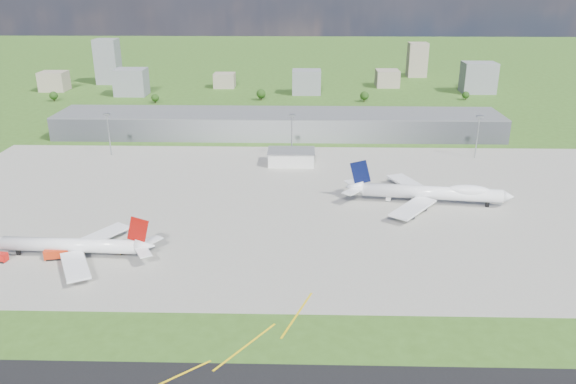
{
  "coord_description": "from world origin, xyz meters",
  "views": [
    {
      "loc": [
        15.85,
        -209.31,
        101.52
      ],
      "look_at": [
        9.85,
        31.5,
        9.0
      ],
      "focal_mm": 35.0,
      "sensor_mm": 36.0,
      "label": 1
    }
  ],
  "objects_px": {
    "airliner_blue_quad": "(431,193)",
    "tug_yellow": "(124,251)",
    "airliner_red_twin": "(76,246)",
    "van_white_near": "(389,198)",
    "van_white_far": "(415,200)",
    "fire_truck": "(57,254)"
  },
  "relations": [
    {
      "from": "airliner_blue_quad",
      "to": "tug_yellow",
      "type": "distance_m",
      "value": 142.36
    },
    {
      "from": "van_white_near",
      "to": "airliner_red_twin",
      "type": "bearing_deg",
      "value": 130.31
    },
    {
      "from": "tug_yellow",
      "to": "van_white_far",
      "type": "distance_m",
      "value": 136.93
    },
    {
      "from": "airliner_red_twin",
      "to": "van_white_far",
      "type": "distance_m",
      "value": 154.26
    },
    {
      "from": "fire_truck",
      "to": "tug_yellow",
      "type": "distance_m",
      "value": 24.79
    },
    {
      "from": "airliner_red_twin",
      "to": "airliner_blue_quad",
      "type": "bearing_deg",
      "value": -156.23
    },
    {
      "from": "tug_yellow",
      "to": "van_white_near",
      "type": "bearing_deg",
      "value": -12.16
    },
    {
      "from": "airliner_blue_quad",
      "to": "fire_truck",
      "type": "xyz_separation_m",
      "value": [
        -155.63,
        -59.93,
        -3.72
      ]
    },
    {
      "from": "airliner_red_twin",
      "to": "airliner_blue_quad",
      "type": "distance_m",
      "value": 159.67
    },
    {
      "from": "airliner_red_twin",
      "to": "van_white_far",
      "type": "relative_size",
      "value": 15.33
    },
    {
      "from": "fire_truck",
      "to": "airliner_blue_quad",
      "type": "bearing_deg",
      "value": 9.57
    },
    {
      "from": "van_white_far",
      "to": "tug_yellow",
      "type": "bearing_deg",
      "value": -146.36
    },
    {
      "from": "airliner_blue_quad",
      "to": "van_white_far",
      "type": "xyz_separation_m",
      "value": [
        -6.87,
        2.39,
        -4.62
      ]
    },
    {
      "from": "airliner_red_twin",
      "to": "tug_yellow",
      "type": "bearing_deg",
      "value": -165.0
    },
    {
      "from": "airliner_blue_quad",
      "to": "van_white_far",
      "type": "bearing_deg",
      "value": 167.9
    },
    {
      "from": "airliner_blue_quad",
      "to": "van_white_far",
      "type": "height_order",
      "value": "airliner_blue_quad"
    },
    {
      "from": "fire_truck",
      "to": "tug_yellow",
      "type": "bearing_deg",
      "value": 1.6
    },
    {
      "from": "airliner_red_twin",
      "to": "tug_yellow",
      "type": "distance_m",
      "value": 18.01
    },
    {
      "from": "van_white_near",
      "to": "van_white_far",
      "type": "bearing_deg",
      "value": -83.72
    },
    {
      "from": "fire_truck",
      "to": "van_white_far",
      "type": "bearing_deg",
      "value": 11.24
    },
    {
      "from": "fire_truck",
      "to": "tug_yellow",
      "type": "relative_size",
      "value": 2.12
    },
    {
      "from": "airliner_blue_quad",
      "to": "fire_truck",
      "type": "bearing_deg",
      "value": -151.81
    }
  ]
}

